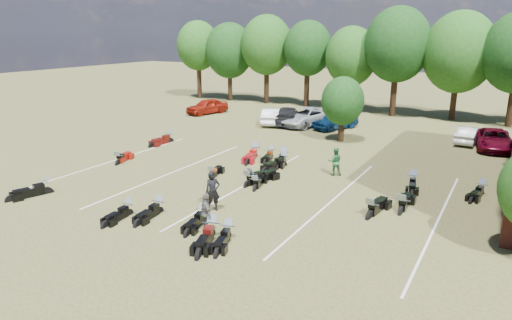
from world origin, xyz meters
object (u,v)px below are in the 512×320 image
Objects in this scene: motorcycle_14 at (170,142)px; motorcycle_7 at (118,164)px; person_green at (335,162)px; person_grey at (206,213)px; person_black at (213,191)px; car_0 at (207,106)px; motorcycle_3 at (228,239)px; motorcycle_0 at (47,193)px; car_4 at (335,120)px.

motorcycle_7 is at bearing -74.60° from motorcycle_14.
motorcycle_14 is (-13.74, 1.51, -0.83)m from person_green.
person_grey reaches higher than motorcycle_7.
person_grey is (1.18, -2.15, -0.08)m from person_black.
car_0 reaches higher than motorcycle_14.
person_green is 0.79× the size of motorcycle_3.
person_grey is 0.74× the size of motorcycle_0.
person_grey is 0.71× the size of motorcycle_14.
person_grey is 16.69m from motorcycle_14.
motorcycle_0 is at bearing 38.35° from person_grey.
car_0 is at bearing -159.08° from car_4.
motorcycle_14 is at bearing -106.62° from car_4.
motorcycle_0 reaches higher than motorcycle_7.
car_4 is at bearing -46.22° from person_grey.
motorcycle_0 is at bearing -75.35° from motorcycle_14.
car_0 is 1.00× the size of car_4.
car_4 reaches higher than motorcycle_3.
car_4 is 2.71× the size of person_green.
motorcycle_0 is (-7.35, -22.89, -0.76)m from car_4.
motorcycle_0 is 5.78m from motorcycle_7.
motorcycle_0 is at bearing 164.02° from motorcycle_3.
car_4 reaches higher than motorcycle_0.
motorcycle_7 is (5.80, -17.74, -0.76)m from car_0.
person_grey is at bearing 52.74° from person_green.
person_grey is 0.83× the size of motorcycle_3.
car_0 is at bearing 110.32° from motorcycle_3.
car_0 is 29.27m from motorcycle_3.
person_black reaches higher than motorcycle_14.
car_4 is 1.90× the size of motorcycle_0.
motorcycle_7 is at bearing -53.81° from car_0.
person_green is at bearing -46.50° from car_4.
person_green is 0.70× the size of motorcycle_0.
person_green is (3.05, 8.03, -0.13)m from person_black.
person_green is 0.95× the size of person_grey.
car_0 is 2.15× the size of motorcycle_3.
person_black is at bearing 142.77° from motorcycle_7.
car_0 is 2.35× the size of person_black.
person_grey is 12.18m from motorcycle_7.
person_grey is at bearing 20.23° from motorcycle_0.
person_black is (15.47, -21.07, 0.19)m from car_0.
motorcycle_3 is (3.81, -22.69, -0.76)m from car_4.
motorcycle_3 is (-0.77, -10.24, -0.83)m from person_green.
car_0 is at bearing -17.42° from person_grey.
car_0 is at bearing 118.61° from motorcycle_14.
person_black is at bearing -35.69° from motorcycle_14.
person_black is at bearing -35.63° from car_0.
motorcycle_0 reaches higher than motorcycle_3.
motorcycle_7 is at bearing 10.15° from person_grey.
car_4 is at bearing -133.60° from motorcycle_7.
person_black is at bearing -24.36° from person_grey.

